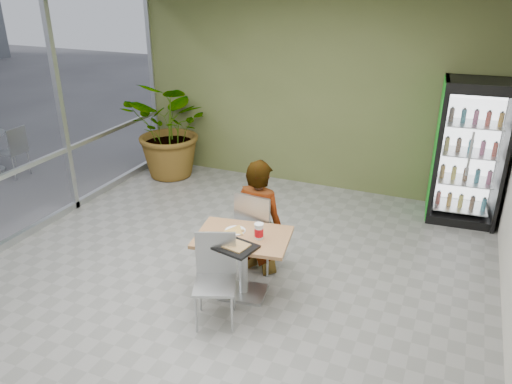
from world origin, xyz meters
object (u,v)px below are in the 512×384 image
(soda_cup, at_px, (259,231))
(cafeteria_tray, at_px, (233,246))
(beverage_fridge, at_px, (469,153))
(potted_plant, at_px, (173,129))
(chair_far, at_px, (256,225))
(seated_woman, at_px, (259,227))
(dining_table, at_px, (243,253))
(chair_near, at_px, (215,271))

(soda_cup, bearing_deg, cafeteria_tray, -121.37)
(beverage_fridge, bearing_deg, soda_cup, -127.64)
(soda_cup, distance_m, potted_plant, 3.95)
(soda_cup, distance_m, cafeteria_tray, 0.33)
(chair_far, height_order, seated_woman, seated_woman)
(dining_table, distance_m, seated_woman, 0.59)
(dining_table, height_order, soda_cup, soda_cup)
(chair_far, bearing_deg, potted_plant, -37.29)
(soda_cup, bearing_deg, chair_near, -121.69)
(potted_plant, bearing_deg, seated_woman, -41.27)
(dining_table, relative_size, cafeteria_tray, 2.39)
(dining_table, distance_m, soda_cup, 0.35)
(chair_near, height_order, soda_cup, chair_near)
(chair_near, relative_size, potted_plant, 0.54)
(soda_cup, height_order, potted_plant, potted_plant)
(chair_far, distance_m, potted_plant, 3.41)
(chair_near, xyz_separation_m, soda_cup, (0.29, 0.46, 0.28))
(dining_table, xyz_separation_m, chair_far, (-0.07, 0.53, 0.07))
(dining_table, bearing_deg, seated_woman, 95.67)
(chair_far, bearing_deg, cafeteria_tray, 100.56)
(soda_cup, distance_m, beverage_fridge, 3.57)
(potted_plant, bearing_deg, chair_far, -42.10)
(chair_near, height_order, beverage_fridge, beverage_fridge)
(seated_woman, relative_size, potted_plant, 0.99)
(chair_far, xyz_separation_m, potted_plant, (-2.52, 2.28, 0.26))
(soda_cup, bearing_deg, beverage_fridge, 56.66)
(dining_table, height_order, potted_plant, potted_plant)
(chair_far, height_order, soda_cup, chair_far)
(seated_woman, distance_m, cafeteria_tray, 0.89)
(dining_table, height_order, chair_far, chair_far)
(seated_woman, bearing_deg, cafeteria_tray, 99.57)
(soda_cup, height_order, cafeteria_tray, soda_cup)
(cafeteria_tray, height_order, beverage_fridge, beverage_fridge)
(seated_woman, relative_size, soda_cup, 9.74)
(beverage_fridge, distance_m, potted_plant, 4.74)
(beverage_fridge, bearing_deg, seated_woman, -136.86)
(chair_near, relative_size, beverage_fridge, 0.46)
(seated_woman, height_order, beverage_fridge, beverage_fridge)
(chair_far, bearing_deg, soda_cup, 120.37)
(seated_woman, distance_m, beverage_fridge, 3.29)
(dining_table, bearing_deg, cafeteria_tray, -87.20)
(dining_table, xyz_separation_m, seated_woman, (-0.06, 0.59, 0.02))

